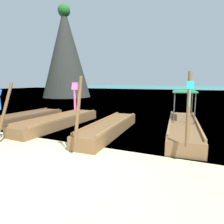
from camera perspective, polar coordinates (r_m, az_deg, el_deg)
name	(u,v)px	position (r m, az deg, el deg)	size (l,w,h in m)	color
ground	(50,172)	(5.96, -17.92, -16.60)	(120.00, 120.00, 0.00)	beige
sea_water	(183,89)	(66.55, 20.40, 6.33)	(120.00, 120.00, 0.00)	teal
longtail_boat_green_ribbon	(22,119)	(13.19, -25.23, -1.80)	(1.59, 6.28, 2.19)	brown
longtail_boat_blue_ribbon	(59,121)	(11.35, -15.42, -2.74)	(1.54, 6.67, 2.52)	brown
longtail_boat_pink_ribbon	(110,128)	(9.41, -0.70, -4.71)	(1.35, 6.08, 2.73)	brown
longtail_boat_turquoise_ribbon	(183,127)	(9.99, 20.40, -4.19)	(1.86, 6.96, 2.87)	brown
karst_rock	(64,55)	(33.26, -13.99, 16.09)	(8.75, 7.70, 14.44)	#2D302B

